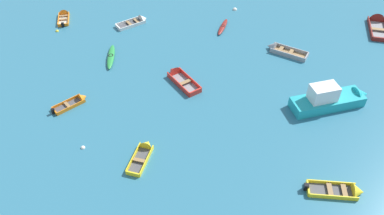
{
  "coord_description": "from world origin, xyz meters",
  "views": [
    {
      "loc": [
        2.02,
        -0.85,
        20.81
      ],
      "look_at": [
        0.0,
        21.45,
        0.15
      ],
      "focal_mm": 36.53,
      "sensor_mm": 36.0,
      "label": 1
    }
  ],
  "objects_px": {
    "mooring_buoy_midfield": "(83,148)",
    "rowboat_yellow_far_back": "(144,151)",
    "mooring_buoy_central": "(235,10)",
    "rowboat_white_back_row_right": "(139,21)",
    "rowboat_orange_far_left": "(64,16)",
    "rowboat_maroon_near_camera": "(377,22)",
    "kayak_maroon_center": "(223,27)",
    "mooring_buoy_near_foreground": "(57,31)",
    "motor_launch_turquoise_back_row_left": "(332,99)",
    "rowboat_orange_back_row_center": "(76,101)",
    "rowboat_yellow_midfield_left": "(346,191)",
    "rowboat_red_near_left": "(178,76)",
    "kayak_green_outer_right": "(111,57)",
    "rowboat_grey_distant_center": "(279,49)"
  },
  "relations": [
    {
      "from": "mooring_buoy_midfield",
      "to": "rowboat_yellow_far_back",
      "type": "bearing_deg",
      "value": -0.51
    },
    {
      "from": "mooring_buoy_central",
      "to": "rowboat_white_back_row_right",
      "type": "bearing_deg",
      "value": -160.41
    },
    {
      "from": "rowboat_yellow_far_back",
      "to": "rowboat_white_back_row_right",
      "type": "bearing_deg",
      "value": 102.16
    },
    {
      "from": "rowboat_orange_far_left",
      "to": "rowboat_white_back_row_right",
      "type": "bearing_deg",
      "value": -2.77
    },
    {
      "from": "rowboat_maroon_near_camera",
      "to": "rowboat_yellow_far_back",
      "type": "height_order",
      "value": "rowboat_maroon_near_camera"
    },
    {
      "from": "rowboat_maroon_near_camera",
      "to": "mooring_buoy_midfield",
      "type": "distance_m",
      "value": 31.48
    },
    {
      "from": "rowboat_maroon_near_camera",
      "to": "kayak_maroon_center",
      "type": "distance_m",
      "value": 15.79
    },
    {
      "from": "rowboat_yellow_far_back",
      "to": "mooring_buoy_near_foreground",
      "type": "height_order",
      "value": "rowboat_yellow_far_back"
    },
    {
      "from": "motor_launch_turquoise_back_row_left",
      "to": "mooring_buoy_near_foreground",
      "type": "distance_m",
      "value": 26.78
    },
    {
      "from": "rowboat_white_back_row_right",
      "to": "rowboat_orange_back_row_center",
      "type": "distance_m",
      "value": 12.91
    },
    {
      "from": "rowboat_yellow_midfield_left",
      "to": "rowboat_orange_far_left",
      "type": "bearing_deg",
      "value": 141.62
    },
    {
      "from": "motor_launch_turquoise_back_row_left",
      "to": "mooring_buoy_central",
      "type": "distance_m",
      "value": 16.58
    },
    {
      "from": "rowboat_orange_far_left",
      "to": "motor_launch_turquoise_back_row_left",
      "type": "height_order",
      "value": "motor_launch_turquoise_back_row_left"
    },
    {
      "from": "kayak_maroon_center",
      "to": "mooring_buoy_central",
      "type": "xyz_separation_m",
      "value": [
        1.18,
        3.87,
        -0.15
      ]
    },
    {
      "from": "rowboat_orange_back_row_center",
      "to": "rowboat_orange_far_left",
      "type": "bearing_deg",
      "value": 112.67
    },
    {
      "from": "rowboat_white_back_row_right",
      "to": "rowboat_orange_back_row_center",
      "type": "xyz_separation_m",
      "value": [
        -2.58,
        -12.65,
        -0.01
      ]
    },
    {
      "from": "rowboat_orange_far_left",
      "to": "rowboat_red_near_left",
      "type": "bearing_deg",
      "value": -35.07
    },
    {
      "from": "rowboat_orange_back_row_center",
      "to": "mooring_buoy_central",
      "type": "distance_m",
      "value": 20.39
    },
    {
      "from": "rowboat_white_back_row_right",
      "to": "rowboat_maroon_near_camera",
      "type": "bearing_deg",
      "value": 4.34
    },
    {
      "from": "mooring_buoy_near_foreground",
      "to": "mooring_buoy_central",
      "type": "relative_size",
      "value": 0.7
    },
    {
      "from": "motor_launch_turquoise_back_row_left",
      "to": "mooring_buoy_midfield",
      "type": "bearing_deg",
      "value": -161.31
    },
    {
      "from": "motor_launch_turquoise_back_row_left",
      "to": "rowboat_orange_back_row_center",
      "type": "distance_m",
      "value": 20.18
    },
    {
      "from": "rowboat_red_near_left",
      "to": "kayak_green_outer_right",
      "type": "bearing_deg",
      "value": 159.87
    },
    {
      "from": "kayak_green_outer_right",
      "to": "rowboat_white_back_row_right",
      "type": "bearing_deg",
      "value": 78.75
    },
    {
      "from": "rowboat_yellow_far_back",
      "to": "kayak_maroon_center",
      "type": "xyz_separation_m",
      "value": [
        4.93,
        17.01,
        -0.01
      ]
    },
    {
      "from": "rowboat_yellow_far_back",
      "to": "mooring_buoy_midfield",
      "type": "bearing_deg",
      "value": 179.49
    },
    {
      "from": "rowboat_red_near_left",
      "to": "rowboat_white_back_row_right",
      "type": "height_order",
      "value": "rowboat_red_near_left"
    },
    {
      "from": "motor_launch_turquoise_back_row_left",
      "to": "rowboat_red_near_left",
      "type": "bearing_deg",
      "value": 169.35
    },
    {
      "from": "rowboat_white_back_row_right",
      "to": "motor_launch_turquoise_back_row_left",
      "type": "bearing_deg",
      "value": -32.49
    },
    {
      "from": "mooring_buoy_near_foreground",
      "to": "rowboat_orange_far_left",
      "type": "bearing_deg",
      "value": 94.93
    },
    {
      "from": "rowboat_yellow_midfield_left",
      "to": "rowboat_red_near_left",
      "type": "relative_size",
      "value": 1.0
    },
    {
      "from": "mooring_buoy_near_foreground",
      "to": "rowboat_yellow_far_back",
      "type": "bearing_deg",
      "value": -52.3
    },
    {
      "from": "motor_launch_turquoise_back_row_left",
      "to": "rowboat_red_near_left",
      "type": "relative_size",
      "value": 1.78
    },
    {
      "from": "rowboat_orange_back_row_center",
      "to": "rowboat_maroon_near_camera",
      "type": "bearing_deg",
      "value": 28.32
    },
    {
      "from": "rowboat_orange_far_left",
      "to": "rowboat_white_back_row_right",
      "type": "distance_m",
      "value": 8.03
    },
    {
      "from": "rowboat_white_back_row_right",
      "to": "rowboat_orange_back_row_center",
      "type": "bearing_deg",
      "value": -101.52
    },
    {
      "from": "mooring_buoy_near_foreground",
      "to": "mooring_buoy_central",
      "type": "distance_m",
      "value": 18.62
    },
    {
      "from": "rowboat_white_back_row_right",
      "to": "kayak_maroon_center",
      "type": "relative_size",
      "value": 1.01
    },
    {
      "from": "kayak_maroon_center",
      "to": "mooring_buoy_midfield",
      "type": "xyz_separation_m",
      "value": [
        -9.33,
        -16.97,
        -0.15
      ]
    },
    {
      "from": "rowboat_maroon_near_camera",
      "to": "rowboat_orange_back_row_center",
      "type": "height_order",
      "value": "rowboat_maroon_near_camera"
    },
    {
      "from": "rowboat_red_near_left",
      "to": "kayak_green_outer_right",
      "type": "xyz_separation_m",
      "value": [
        -6.41,
        2.35,
        -0.03
      ]
    },
    {
      "from": "rowboat_maroon_near_camera",
      "to": "rowboat_white_back_row_right",
      "type": "distance_m",
      "value": 24.38
    },
    {
      "from": "motor_launch_turquoise_back_row_left",
      "to": "rowboat_red_near_left",
      "type": "xyz_separation_m",
      "value": [
        -12.42,
        2.34,
        -0.49
      ]
    },
    {
      "from": "rowboat_yellow_midfield_left",
      "to": "rowboat_orange_back_row_center",
      "type": "xyz_separation_m",
      "value": [
        -19.68,
        6.87,
        -0.02
      ]
    },
    {
      "from": "rowboat_grey_distant_center",
      "to": "kayak_green_outer_right",
      "type": "xyz_separation_m",
      "value": [
        -15.32,
        -2.51,
        -0.02
      ]
    },
    {
      "from": "rowboat_yellow_far_back",
      "to": "mooring_buoy_central",
      "type": "xyz_separation_m",
      "value": [
        6.11,
        20.87,
        -0.16
      ]
    },
    {
      "from": "rowboat_maroon_near_camera",
      "to": "rowboat_red_near_left",
      "type": "xyz_separation_m",
      "value": [
        -19.2,
        -10.68,
        0.0
      ]
    },
    {
      "from": "rowboat_yellow_midfield_left",
      "to": "rowboat_orange_back_row_center",
      "type": "height_order",
      "value": "rowboat_yellow_midfield_left"
    },
    {
      "from": "rowboat_yellow_far_back",
      "to": "rowboat_red_near_left",
      "type": "bearing_deg",
      "value": 80.85
    },
    {
      "from": "rowboat_yellow_far_back",
      "to": "mooring_buoy_midfield",
      "type": "height_order",
      "value": "rowboat_yellow_far_back"
    }
  ]
}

